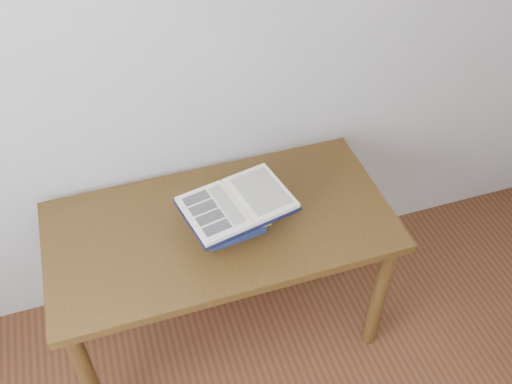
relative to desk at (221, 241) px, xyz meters
name	(u,v)px	position (x,y,z in m)	size (l,w,h in m)	color
desk	(221,241)	(0.00, 0.00, 0.00)	(1.29, 0.65, 0.69)	#4E3613
book_stack	(232,215)	(0.04, -0.03, 0.16)	(0.26, 0.20, 0.13)	navy
open_book	(237,203)	(0.05, -0.05, 0.24)	(0.42, 0.33, 0.03)	black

